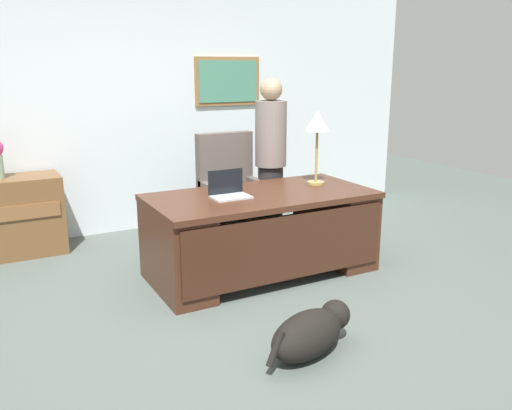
% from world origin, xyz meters
% --- Properties ---
extents(ground_plane, '(12.00, 12.00, 0.00)m').
position_xyz_m(ground_plane, '(0.00, 0.00, 0.00)').
color(ground_plane, '#4C5651').
extents(back_wall, '(7.00, 0.16, 2.70)m').
position_xyz_m(back_wall, '(0.01, 2.60, 1.35)').
color(back_wall, silver).
rests_on(back_wall, ground_plane).
extents(desk, '(1.96, 0.98, 0.74)m').
position_xyz_m(desk, '(0.41, 0.64, 0.41)').
color(desk, '#422316').
rests_on(desk, ground_plane).
extents(armchair, '(0.60, 0.59, 1.15)m').
position_xyz_m(armchair, '(0.52, 1.52, 0.51)').
color(armchair, '#564C47').
rests_on(armchair, ground_plane).
extents(person_standing, '(0.32, 0.32, 1.70)m').
position_xyz_m(person_standing, '(0.93, 1.43, 0.88)').
color(person_standing, '#262323').
rests_on(person_standing, ground_plane).
extents(dog_lying, '(0.75, 0.46, 0.30)m').
position_xyz_m(dog_lying, '(0.01, -0.72, 0.16)').
color(dog_lying, black).
rests_on(dog_lying, ground_plane).
extents(laptop, '(0.32, 0.22, 0.22)m').
position_xyz_m(laptop, '(0.11, 0.70, 0.79)').
color(laptop, '#B2B5BA').
rests_on(laptop, desk).
extents(desk_lamp, '(0.22, 0.22, 0.68)m').
position_xyz_m(desk_lamp, '(1.04, 0.77, 1.28)').
color(desk_lamp, '#9E8447').
rests_on(desk_lamp, desk).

